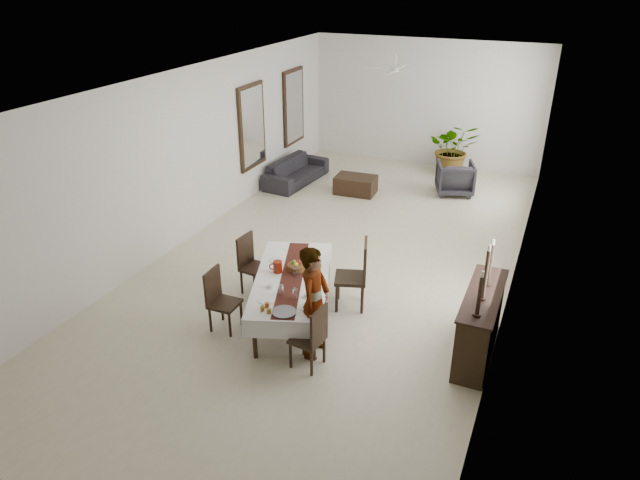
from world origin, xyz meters
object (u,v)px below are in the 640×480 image
Objects in this scene: dining_table_top at (292,279)px; sideboard_body at (479,325)px; sofa at (296,171)px; red_pitcher at (278,267)px; woman at (314,302)px.

sideboard_body is at bearing -15.73° from dining_table_top.
sideboard_body reaches higher than sofa.
dining_table_top is 12.00× the size of red_pitcher.
sofa is at bearing 135.26° from sideboard_body.
red_pitcher is 0.11× the size of woman.
red_pitcher is 0.09× the size of sofa.
dining_table_top is 0.29m from red_pitcher.
dining_table_top is 1.10× the size of sofa.
sofa is (-2.25, 5.32, -0.49)m from red_pitcher.
woman is at bearing -65.07° from dining_table_top.
woman is at bearing -157.30° from sideboard_body.
red_pitcher is (-0.26, 0.05, 0.12)m from dining_table_top.
woman is 6.84m from sofa.
woman is (0.66, -0.67, 0.15)m from dining_table_top.
red_pitcher is 5.79m from sofa.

